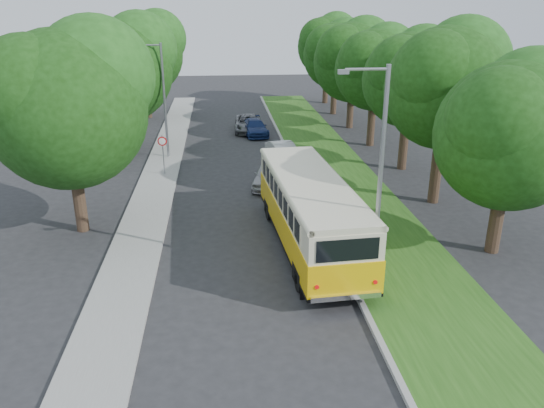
{
  "coord_description": "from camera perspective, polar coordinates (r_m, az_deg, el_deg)",
  "views": [
    {
      "loc": [
        -1.06,
        -19.17,
        9.78
      ],
      "look_at": [
        1.11,
        2.58,
        1.5
      ],
      "focal_mm": 35.0,
      "sensor_mm": 36.0,
      "label": 1
    }
  ],
  "objects": [
    {
      "name": "grass_verge",
      "position": [
        26.98,
        9.77,
        -0.68
      ],
      "size": [
        4.5,
        70.0,
        0.13
      ],
      "primitive_type": "cube",
      "color": "#245015",
      "rests_on": "ground"
    },
    {
      "name": "car_white",
      "position": [
        34.61,
        1.25,
        5.48
      ],
      "size": [
        2.2,
        4.25,
        1.33
      ],
      "primitive_type": "imported",
      "rotation": [
        0.0,
        0.0,
        0.2
      ],
      "color": "silver",
      "rests_on": "ground"
    },
    {
      "name": "car_grey",
      "position": [
        43.66,
        -2.57,
        8.66
      ],
      "size": [
        2.36,
        4.79,
        1.31
      ],
      "primitive_type": "imported",
      "rotation": [
        0.0,
        0.0,
        -0.04
      ],
      "color": "#595B61",
      "rests_on": "ground"
    },
    {
      "name": "ground",
      "position": [
        21.55,
        -2.26,
        -6.26
      ],
      "size": [
        120.0,
        120.0,
        0.0
      ],
      "primitive_type": "plane",
      "color": "#262628",
      "rests_on": "ground"
    },
    {
      "name": "sidewalk",
      "position": [
        26.32,
        -13.45,
        -1.53
      ],
      "size": [
        2.2,
        70.0,
        0.12
      ],
      "primitive_type": "cube",
      "color": "gray",
      "rests_on": "ground"
    },
    {
      "name": "curb",
      "position": [
        26.46,
        4.86,
        -0.85
      ],
      "size": [
        0.2,
        70.0,
        0.15
      ],
      "primitive_type": "cube",
      "color": "gray",
      "rests_on": "ground"
    },
    {
      "name": "lamppost_far",
      "position": [
        35.81,
        -11.68,
        11.23
      ],
      "size": [
        1.71,
        0.16,
        7.5
      ],
      "color": "gray",
      "rests_on": "ground"
    },
    {
      "name": "car_silver",
      "position": [
        30.18,
        -0.28,
        3.2
      ],
      "size": [
        2.5,
        4.28,
        1.37
      ],
      "primitive_type": "imported",
      "rotation": [
        0.0,
        0.0,
        -0.23
      ],
      "color": "#9D9DA2",
      "rests_on": "ground"
    },
    {
      "name": "car_blue",
      "position": [
        42.38,
        -1.85,
        8.24
      ],
      "size": [
        2.14,
        4.39,
        1.23
      ],
      "primitive_type": "imported",
      "rotation": [
        0.0,
        0.0,
        0.1
      ],
      "color": "navy",
      "rests_on": "ground"
    },
    {
      "name": "vintage_bus",
      "position": [
        22.18,
        4.1,
        -1.02
      ],
      "size": [
        3.42,
        10.76,
        3.15
      ],
      "primitive_type": null,
      "rotation": [
        0.0,
        0.0,
        0.07
      ],
      "color": "yellow",
      "rests_on": "ground"
    },
    {
      "name": "warning_sign",
      "position": [
        32.36,
        -11.67,
        5.88
      ],
      "size": [
        0.56,
        0.1,
        2.5
      ],
      "color": "gray",
      "rests_on": "ground"
    },
    {
      "name": "treeline",
      "position": [
        37.6,
        0.79,
        14.86
      ],
      "size": [
        24.27,
        41.91,
        9.46
      ],
      "color": "#332319",
      "rests_on": "ground"
    },
    {
      "name": "lamppost_near",
      "position": [
        18.3,
        11.32,
        3.14
      ],
      "size": [
        1.71,
        0.16,
        8.0
      ],
      "color": "gray",
      "rests_on": "ground"
    }
  ]
}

